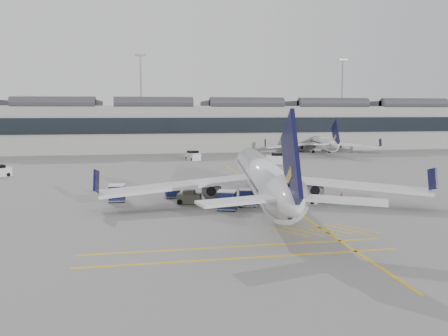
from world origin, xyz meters
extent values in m
plane|color=gray|center=(0.00, 0.00, 0.00)|extent=(220.00, 220.00, 0.00)
cube|color=#9E9E99|center=(0.00, 72.00, 5.50)|extent=(200.00, 20.00, 11.00)
cube|color=black|center=(0.00, 61.80, 6.50)|extent=(200.00, 0.50, 3.60)
cube|color=#38383D|center=(0.00, 72.00, 11.70)|extent=(200.00, 18.00, 1.40)
cylinder|color=slate|center=(-5.00, 86.00, 12.50)|extent=(0.44, 0.44, 25.00)
cube|color=slate|center=(-5.00, 86.00, 25.20)|extent=(3.00, 0.60, 0.50)
cylinder|color=slate|center=(55.00, 86.00, 12.50)|extent=(0.44, 0.44, 25.00)
cube|color=slate|center=(55.00, 86.00, 25.20)|extent=(3.00, 0.60, 0.50)
cube|color=gold|center=(10.00, 10.00, 0.01)|extent=(0.25, 60.00, 0.01)
cylinder|color=silver|center=(7.93, 4.67, 2.95)|extent=(7.38, 28.27, 3.52)
cone|color=silver|center=(10.13, 20.42, 2.95)|extent=(4.00, 4.19, 3.52)
cone|color=silver|center=(5.67, -11.44, 3.32)|extent=(4.11, 4.93, 3.52)
cube|color=silver|center=(-1.07, 4.52, 2.10)|extent=(16.24, 6.08, 0.33)
cube|color=silver|center=(16.53, 2.05, 2.10)|extent=(15.77, 9.99, 0.33)
cylinder|color=slate|center=(2.62, 5.89, 1.45)|extent=(2.41, 3.61, 1.96)
cylinder|color=slate|center=(13.36, 4.38, 1.45)|extent=(2.41, 3.61, 1.96)
cube|color=black|center=(5.74, -10.89, 5.94)|extent=(1.27, 7.09, 7.83)
cylinder|color=black|center=(9.42, 15.32, 0.30)|extent=(0.34, 0.63, 0.60)
cylinder|color=black|center=(5.29, 2.68, 0.37)|extent=(0.75, 0.83, 0.75)
cylinder|color=black|center=(9.92, 2.03, 0.37)|extent=(0.75, 0.83, 0.75)
cylinder|color=silver|center=(37.08, 59.29, 2.43)|extent=(6.14, 23.29, 2.90)
cone|color=silver|center=(38.93, 72.26, 2.43)|extent=(3.30, 3.46, 2.90)
cone|color=silver|center=(35.18, 46.02, 2.74)|extent=(3.39, 4.07, 2.90)
cube|color=silver|center=(29.67, 59.18, 1.73)|extent=(13.38, 4.98, 0.27)
cube|color=silver|center=(44.16, 57.11, 1.73)|extent=(12.98, 8.26, 0.27)
cylinder|color=slate|center=(32.71, 60.30, 1.19)|extent=(1.99, 2.97, 1.62)
cylinder|color=slate|center=(41.55, 59.04, 1.19)|extent=(1.99, 2.97, 1.62)
cube|color=black|center=(35.24, 46.47, 4.89)|extent=(1.06, 5.84, 6.45)
cylinder|color=black|center=(38.33, 68.06, 0.25)|extent=(0.28, 0.52, 0.49)
cylinder|color=black|center=(34.90, 57.65, 0.31)|extent=(0.62, 0.69, 0.62)
cylinder|color=black|center=(38.71, 57.11, 0.31)|extent=(0.62, 0.69, 0.62)
cube|color=beige|center=(11.73, 4.18, 0.39)|extent=(4.58, 3.07, 0.78)
cube|color=black|center=(12.78, 3.78, 1.29)|extent=(3.99, 2.49, 1.66)
cube|color=beige|center=(10.57, 4.61, 1.18)|extent=(1.46, 1.72, 1.01)
cylinder|color=black|center=(9.98, 3.99, 0.25)|extent=(0.53, 0.36, 0.49)
cylinder|color=black|center=(10.53, 5.46, 0.25)|extent=(0.53, 0.36, 0.49)
cylinder|color=black|center=(12.92, 2.89, 0.25)|extent=(0.53, 0.36, 0.49)
cylinder|color=black|center=(13.47, 4.36, 0.25)|extent=(0.53, 0.36, 0.49)
cube|color=gray|center=(5.94, 2.96, 0.19)|extent=(1.95, 1.69, 0.12)
cube|color=#141F50|center=(5.94, 2.96, 1.01)|extent=(1.79, 1.62, 1.50)
cube|color=silver|center=(5.94, 2.96, 1.80)|extent=(1.85, 1.68, 0.10)
cylinder|color=black|center=(5.14, 2.51, 0.11)|extent=(0.24, 0.14, 0.23)
cylinder|color=black|center=(5.31, 3.63, 0.11)|extent=(0.24, 0.14, 0.23)
cylinder|color=black|center=(6.57, 2.29, 0.11)|extent=(0.24, 0.14, 0.23)
cylinder|color=black|center=(6.74, 3.42, 0.11)|extent=(0.24, 0.14, 0.23)
cube|color=gray|center=(3.57, 1.63, 0.20)|extent=(2.29, 2.10, 0.13)
cube|color=#141F50|center=(3.57, 1.63, 1.08)|extent=(2.12, 1.99, 1.59)
cube|color=silver|center=(3.57, 1.63, 1.91)|extent=(2.19, 2.06, 0.11)
cylinder|color=black|center=(2.64, 1.33, 0.12)|extent=(0.26, 0.19, 0.24)
cylinder|color=black|center=(3.06, 2.47, 0.12)|extent=(0.26, 0.19, 0.24)
cylinder|color=black|center=(4.08, 0.80, 0.12)|extent=(0.26, 0.19, 0.24)
cylinder|color=black|center=(4.50, 1.93, 0.12)|extent=(0.26, 0.19, 0.24)
cube|color=gray|center=(-1.33, 8.83, 0.17)|extent=(1.80, 1.55, 0.12)
cube|color=#141F50|center=(-1.33, 8.83, 0.94)|extent=(1.65, 1.48, 1.40)
cube|color=silver|center=(-1.33, 8.83, 1.68)|extent=(1.70, 1.54, 0.10)
cylinder|color=black|center=(-1.93, 8.22, 0.11)|extent=(0.22, 0.12, 0.21)
cylinder|color=black|center=(-2.07, 9.27, 0.11)|extent=(0.22, 0.12, 0.21)
cylinder|color=black|center=(-0.59, 8.40, 0.11)|extent=(0.22, 0.12, 0.21)
cylinder|color=black|center=(-0.73, 9.45, 0.11)|extent=(0.22, 0.12, 0.21)
cube|color=gray|center=(-7.32, 7.72, 0.19)|extent=(1.87, 1.57, 0.13)
cube|color=#141F50|center=(-7.32, 7.72, 1.03)|extent=(1.71, 1.51, 1.53)
cube|color=silver|center=(-7.32, 7.72, 1.84)|extent=(1.76, 1.56, 0.11)
cylinder|color=black|center=(-8.09, 7.18, 0.12)|extent=(0.24, 0.12, 0.23)
cylinder|color=black|center=(-8.03, 8.34, 0.12)|extent=(0.24, 0.12, 0.23)
cylinder|color=black|center=(-6.62, 7.10, 0.12)|extent=(0.24, 0.12, 0.23)
cylinder|color=black|center=(-6.56, 8.26, 0.12)|extent=(0.24, 0.12, 0.23)
imported|color=red|center=(3.56, 5.38, 0.87)|extent=(0.70, 0.76, 1.75)
imported|color=orange|center=(3.51, 7.44, 0.96)|extent=(1.14, 1.03, 1.93)
cube|color=#5C5D4F|center=(0.25, 5.62, 0.54)|extent=(2.75, 2.05, 0.98)
cube|color=#5C5D4F|center=(0.25, 5.62, 1.13)|extent=(1.44, 1.44, 0.49)
cylinder|color=black|center=(-0.77, 5.23, 0.27)|extent=(0.59, 0.38, 0.55)
cylinder|color=black|center=(-0.44, 6.46, 0.27)|extent=(0.59, 0.38, 0.55)
cylinder|color=black|center=(0.94, 4.78, 0.27)|extent=(0.59, 0.38, 0.55)
cylinder|color=black|center=(1.27, 6.01, 0.27)|extent=(0.59, 0.38, 0.55)
cone|color=#F24C0A|center=(7.55, 23.11, 0.23)|extent=(0.33, 0.33, 0.46)
cone|color=#F24C0A|center=(17.64, 6.01, 0.28)|extent=(0.41, 0.41, 0.57)
cylinder|color=black|center=(-24.54, 29.79, 0.28)|extent=(0.59, 0.46, 0.56)
cylinder|color=black|center=(-25.28, 31.09, 0.28)|extent=(0.59, 0.46, 0.56)
cube|color=silver|center=(5.15, 47.18, 0.73)|extent=(2.98, 4.15, 1.45)
cube|color=black|center=(5.15, 47.18, 1.61)|extent=(2.28, 2.34, 0.62)
cylinder|color=black|center=(6.34, 46.27, 0.31)|extent=(0.42, 0.66, 0.62)
cylinder|color=black|center=(4.77, 45.73, 0.31)|extent=(0.42, 0.66, 0.62)
cylinder|color=black|center=(5.53, 48.62, 0.31)|extent=(0.42, 0.66, 0.62)
cylinder|color=black|center=(3.96, 48.08, 0.31)|extent=(0.42, 0.66, 0.62)
cube|color=silver|center=(19.87, 38.01, 0.78)|extent=(4.39, 2.96, 1.56)
cube|color=black|center=(19.87, 38.01, 1.73)|extent=(2.42, 2.34, 0.67)
cylinder|color=black|center=(18.35, 37.49, 0.33)|extent=(0.71, 0.41, 0.67)
cylinder|color=black|center=(18.80, 39.21, 0.33)|extent=(0.71, 0.41, 0.67)
cylinder|color=black|center=(20.93, 36.81, 0.33)|extent=(0.71, 0.41, 0.67)
cylinder|color=black|center=(21.39, 38.53, 0.33)|extent=(0.71, 0.41, 0.67)
camera|label=1|loc=(-4.22, -39.69, 9.61)|focal=35.00mm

